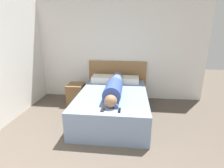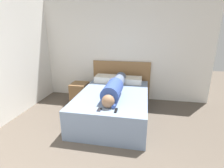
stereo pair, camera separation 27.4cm
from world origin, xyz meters
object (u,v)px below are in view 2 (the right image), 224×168
(cell_phone, at_px, (99,110))
(pillow_second, at_px, (130,80))
(nightstand, at_px, (80,93))
(bed, at_px, (113,105))
(pillow_near_headboard, at_px, (108,79))
(person_lying, at_px, (115,87))
(tv_remote, at_px, (116,110))

(cell_phone, bearing_deg, pillow_second, 77.72)
(nightstand, distance_m, pillow_second, 1.37)
(nightstand, xyz_separation_m, pillow_second, (1.31, 0.15, 0.38))
(bed, distance_m, pillow_near_headboard, 0.93)
(pillow_near_headboard, distance_m, pillow_second, 0.58)
(bed, xyz_separation_m, person_lying, (0.04, -0.06, 0.43))
(bed, distance_m, pillow_second, 0.92)
(bed, bearing_deg, tv_remote, -76.48)
(nightstand, relative_size, pillow_second, 0.88)
(nightstand, height_order, pillow_near_headboard, pillow_near_headboard)
(pillow_second, height_order, tv_remote, pillow_second)
(bed, xyz_separation_m, tv_remote, (0.20, -0.84, 0.30))
(nightstand, bearing_deg, pillow_near_headboard, 11.49)
(bed, distance_m, nightstand, 1.22)
(pillow_near_headboard, distance_m, tv_remote, 1.71)
(person_lying, height_order, tv_remote, person_lying)
(nightstand, height_order, cell_phone, cell_phone)
(tv_remote, bearing_deg, pillow_second, 87.40)
(person_lying, bearing_deg, pillow_second, 74.78)
(pillow_second, relative_size, tv_remote, 3.93)
(person_lying, relative_size, pillow_second, 2.85)
(bed, distance_m, person_lying, 0.44)
(person_lying, bearing_deg, cell_phone, -98.99)
(person_lying, bearing_deg, bed, 124.21)
(nightstand, xyz_separation_m, cell_phone, (0.95, -1.50, 0.31))
(nightstand, xyz_separation_m, tv_remote, (1.23, -1.49, 0.32))
(bed, relative_size, person_lying, 1.24)
(nightstand, bearing_deg, bed, -32.31)
(bed, relative_size, tv_remote, 13.86)
(nightstand, relative_size, tv_remote, 3.46)
(pillow_second, bearing_deg, person_lying, -105.22)
(tv_remote, distance_m, cell_phone, 0.29)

